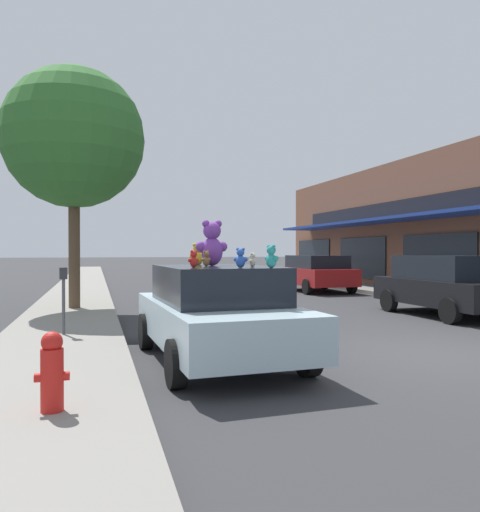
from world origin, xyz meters
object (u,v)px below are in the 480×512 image
teddy_bear_yellow (197,254)px  parked_car_far_center (449,284)px  parking_meter (64,292)px  teddy_bear_cream (252,260)px  plush_art_car (217,311)px  street_tree (74,138)px  teddy_bear_brown (206,259)px  teddy_bear_blue (241,258)px  fire_hydrant (52,371)px  teddy_bear_red (194,259)px  teddy_bear_giant (212,244)px  teddy_bear_orange (199,256)px  parked_car_far_right (316,272)px  teddy_bear_teal (271,257)px

teddy_bear_yellow → parked_car_far_center: teddy_bear_yellow is taller
parking_meter → teddy_bear_cream: bearing=-45.7°
plush_art_car → street_tree: street_tree is taller
teddy_bear_brown → teddy_bear_blue: bearing=85.8°
fire_hydrant → plush_art_car: bearing=47.0°
teddy_bear_red → fire_hydrant: bearing=19.6°
fire_hydrant → teddy_bear_giant: bearing=50.4°
parked_car_far_center → fire_hydrant: 11.26m
teddy_bear_blue → teddy_bear_orange: teddy_bear_orange is taller
teddy_bear_giant → parked_car_far_right: (7.27, 11.61, -1.02)m
teddy_bear_cream → teddy_bear_red: size_ratio=0.85×
teddy_bear_brown → teddy_bear_red: (-0.31, -0.57, 0.00)m
fire_hydrant → parking_meter: size_ratio=0.62×
teddy_bear_cream → teddy_bear_blue: 0.37m
teddy_bear_red → teddy_bear_orange: size_ratio=0.79×
teddy_bear_cream → parked_car_far_center: size_ratio=0.05×
teddy_bear_brown → teddy_bear_orange: 0.95m
teddy_bear_cream → teddy_bear_red: (-0.88, 0.04, 0.02)m
teddy_bear_cream → parked_car_far_center: (6.84, 4.15, -0.75)m
teddy_bear_red → fire_hydrant: size_ratio=0.32×
parked_car_far_center → parking_meter: (-9.68, -1.24, 0.11)m
teddy_bear_cream → teddy_bear_brown: teddy_bear_brown is taller
teddy_bear_brown → parked_car_far_right: 14.00m
teddy_bear_teal → fire_hydrant: size_ratio=0.42×
teddy_bear_red → parked_car_far_right: 14.65m
teddy_bear_giant → teddy_bear_orange: size_ratio=2.33×
teddy_bear_giant → street_tree: street_tree is taller
fire_hydrant → parking_meter: parking_meter is taller
teddy_bear_giant → parking_meter: 3.30m
teddy_bear_brown → teddy_bear_teal: size_ratio=0.74×
teddy_bear_giant → teddy_bear_yellow: teddy_bear_giant is taller
parked_car_far_center → teddy_bear_teal: bearing=-145.2°
teddy_bear_red → teddy_bear_teal: 1.14m
plush_art_car → teddy_bear_teal: (0.53, -1.08, 0.88)m
teddy_bear_blue → parked_car_far_center: (7.10, 4.41, -0.79)m
parked_car_far_right → teddy_bear_red: bearing=-121.9°
teddy_bear_giant → parked_car_far_center: (7.27, 3.30, -1.01)m
teddy_bear_yellow → teddy_bear_cream: bearing=101.0°
teddy_bear_teal → teddy_bear_orange: teddy_bear_teal is taller
parked_car_far_center → fire_hydrant: (-9.52, -6.02, -0.30)m
teddy_bear_orange → street_tree: size_ratio=0.05×
parking_meter → street_tree: bearing=89.7°
street_tree → parked_car_far_right: bearing=27.2°
teddy_bear_brown → teddy_bear_yellow: 0.80m
street_tree → teddy_bear_yellow: bearing=-69.6°
parked_car_far_center → teddy_bear_brown: bearing=-154.5°
teddy_bear_cream → street_tree: size_ratio=0.03×
parked_car_far_center → parking_meter: parked_car_far_center is taller
parked_car_far_center → parked_car_far_right: size_ratio=1.03×
plush_art_car → parking_meter: size_ratio=3.45×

